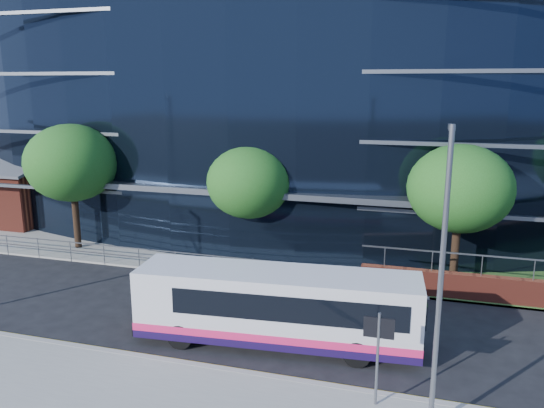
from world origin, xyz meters
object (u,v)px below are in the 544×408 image
(street_sign, at_px, (378,340))
(tree_far_b, at_px, (249,183))
(tree_far_c, at_px, (460,189))
(streetlight_east, at_px, (441,274))
(city_bus, at_px, (279,307))
(brick_pavilion, at_px, (4,191))
(tree_far_a, at_px, (71,163))

(street_sign, distance_m, tree_far_b, 13.54)
(street_sign, xyz_separation_m, tree_far_c, (2.50, 10.59, 2.39))
(streetlight_east, xyz_separation_m, city_bus, (-5.17, 3.53, -3.01))
(tree_far_b, height_order, tree_far_c, tree_far_c)
(tree_far_b, distance_m, city_bus, 9.41)
(brick_pavilion, height_order, city_bus, brick_pavilion)
(streetlight_east, bearing_deg, tree_far_b, 127.63)
(street_sign, distance_m, tree_far_a, 20.63)
(tree_far_c, bearing_deg, streetlight_east, -95.11)
(tree_far_c, xyz_separation_m, streetlight_east, (-1.00, -11.17, -0.10))
(street_sign, height_order, city_bus, street_sign)
(streetlight_east, bearing_deg, street_sign, 158.64)
(brick_pavilion, xyz_separation_m, streetlight_east, (28.00, -15.67, 2.50))
(brick_pavilion, height_order, streetlight_east, streetlight_east)
(tree_far_a, xyz_separation_m, streetlight_east, (19.00, -11.17, -0.42))
(tree_far_a, distance_m, city_bus, 16.16)
(tree_far_b, xyz_separation_m, city_bus, (3.83, -8.14, -2.78))
(city_bus, bearing_deg, tree_far_c, 46.48)
(tree_far_a, relative_size, tree_far_b, 1.15)
(tree_far_a, bearing_deg, brick_pavilion, 153.45)
(street_sign, relative_size, tree_far_a, 0.40)
(brick_pavilion, bearing_deg, streetlight_east, -29.24)
(tree_far_a, height_order, tree_far_b, tree_far_a)
(tree_far_a, relative_size, tree_far_c, 1.07)
(tree_far_c, bearing_deg, tree_far_a, 180.00)
(tree_far_a, bearing_deg, tree_far_c, 0.00)
(street_sign, bearing_deg, tree_far_c, 76.71)
(street_sign, xyz_separation_m, streetlight_east, (1.50, -0.59, 2.29))
(tree_far_b, height_order, city_bus, tree_far_b)
(brick_pavilion, relative_size, tree_far_a, 1.23)
(street_sign, relative_size, city_bus, 0.28)
(brick_pavilion, xyz_separation_m, city_bus, (22.83, -12.14, -0.51))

